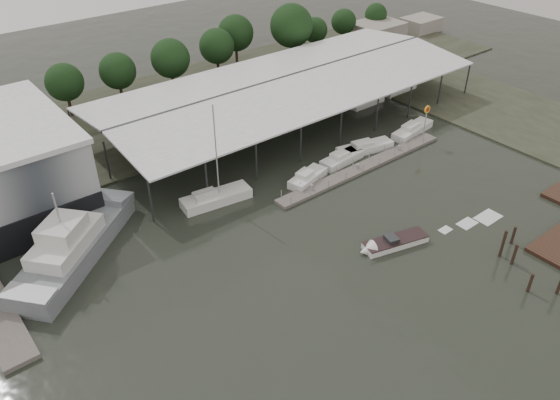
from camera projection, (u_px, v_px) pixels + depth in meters
ground at (331, 252)px, 57.21m from camera, size 200.00×200.00×0.00m
land_strip_far at (146, 116)px, 84.35m from camera, size 140.00×30.00×0.30m
land_strip_east at (495, 108)px, 86.92m from camera, size 20.00×60.00×0.30m
covered_boat_shed at (288, 80)px, 80.71m from camera, size 58.24×24.00×6.96m
floating_dock at (363, 167)px, 71.33m from camera, size 28.00×2.00×1.40m
shell_fuel_sign at (426, 117)px, 75.46m from camera, size 1.10×0.18×5.55m
distant_commercial_buildings at (391, 30)px, 115.67m from camera, size 22.00×8.00×4.00m
grey_trawler at (74, 244)px, 55.86m from camera, size 17.45×15.67×8.84m
white_sailboat at (215, 198)px, 64.53m from camera, size 8.69×3.75×12.67m
speedboat_underway at (390, 244)px, 57.77m from camera, size 18.56×6.62×2.00m
moored_cruiser_0 at (307, 178)px, 68.40m from camera, size 6.20×3.61×1.70m
moored_cruiser_1 at (342, 159)px, 72.39m from camera, size 6.73×2.73×1.70m
moored_cruiser_2 at (364, 148)px, 74.94m from camera, size 8.41×3.96×1.70m
moored_cruiser_3 at (412, 130)px, 79.45m from camera, size 8.20×3.36×1.70m
mooring_pilings at (532, 264)px, 53.95m from camera, size 5.73×8.03×3.89m
horizon_tree_line at (237, 41)px, 95.58m from camera, size 71.39×13.12×11.58m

